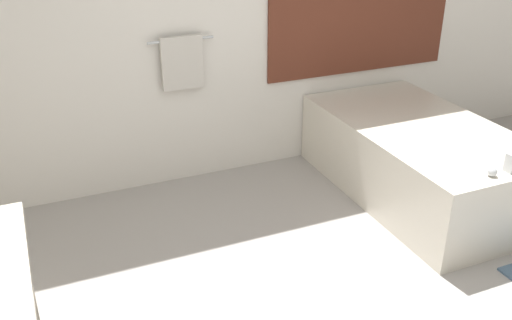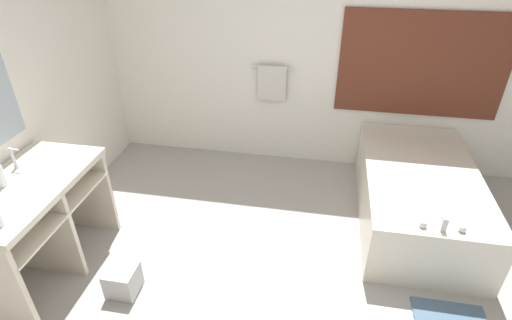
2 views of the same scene
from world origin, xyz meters
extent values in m
plane|color=#A8A39E|center=(0.00, 0.00, 0.00)|extent=(16.00, 16.00, 0.00)
cube|color=white|center=(0.00, 2.23, 1.35)|extent=(7.40, 0.06, 2.70)
cube|color=brown|center=(1.26, 2.19, 1.27)|extent=(1.70, 0.02, 1.10)
cylinder|color=silver|center=(-0.30, 2.16, 1.15)|extent=(0.50, 0.02, 0.02)
cube|color=beige|center=(-0.30, 2.15, 0.98)|extent=(0.32, 0.04, 0.40)
cube|color=beige|center=(-1.85, -0.01, 0.87)|extent=(0.68, 1.21, 0.05)
cube|color=beige|center=(-1.85, -0.01, 0.66)|extent=(0.64, 1.15, 0.02)
cylinder|color=white|center=(-1.85, 0.17, 0.84)|extent=(0.32, 0.32, 0.11)
cube|color=beige|center=(-1.85, -0.01, 0.42)|extent=(0.62, 0.04, 0.85)
cube|color=beige|center=(-1.85, 0.58, 0.42)|extent=(0.62, 0.04, 0.85)
cylinder|color=beige|center=(-1.80, -0.31, 0.73)|extent=(0.13, 0.33, 0.13)
cylinder|color=beige|center=(-1.80, 0.29, 0.73)|extent=(0.13, 0.33, 0.13)
cylinder|color=silver|center=(-2.04, 0.17, 0.91)|extent=(0.04, 0.04, 0.02)
cylinder|color=silver|center=(-2.04, 0.17, 1.00)|extent=(0.02, 0.02, 0.16)
cube|color=silver|center=(-2.00, 0.17, 1.07)|extent=(0.07, 0.01, 0.01)
cube|color=silver|center=(1.26, 1.26, 0.28)|extent=(1.03, 1.87, 0.57)
ellipsoid|color=white|center=(1.26, 1.26, 0.42)|extent=(0.74, 1.34, 0.30)
cube|color=silver|center=(1.26, 0.42, 0.63)|extent=(0.04, 0.07, 0.12)
sphere|color=silver|center=(1.12, 0.42, 0.60)|extent=(0.06, 0.06, 0.06)
sphere|color=silver|center=(1.40, 0.42, 0.60)|extent=(0.06, 0.06, 0.06)
cube|color=#B2B2B2|center=(-1.15, -0.12, 0.12)|extent=(0.23, 0.23, 0.24)
camera|label=1|loc=(-1.42, -1.85, 2.18)|focal=40.00mm
camera|label=2|loc=(0.29, -2.09, 2.60)|focal=28.00mm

